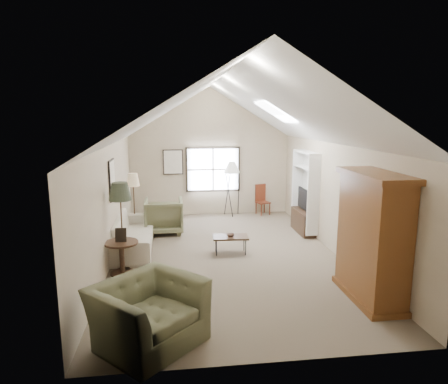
{
  "coord_description": "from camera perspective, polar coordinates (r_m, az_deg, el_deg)",
  "views": [
    {
      "loc": [
        -1.13,
        -8.51,
        3.12
      ],
      "look_at": [
        0.0,
        0.4,
        1.4
      ],
      "focal_mm": 32.0,
      "sensor_mm": 36.0,
      "label": 1
    }
  ],
  "objects": [
    {
      "name": "media_console",
      "position": [
        11.05,
        11.25,
        -4.16
      ],
      "size": [
        0.34,
        1.18,
        0.6
      ],
      "primitive_type": "cube",
      "color": "#382316",
      "rests_on": "ground"
    },
    {
      "name": "coffee_table",
      "position": [
        9.24,
        0.93,
        -7.55
      ],
      "size": [
        0.82,
        0.49,
        0.41
      ],
      "primitive_type": "cube",
      "rotation": [
        0.0,
        0.0,
        -0.05
      ],
      "color": "#3D2C18",
      "rests_on": "ground"
    },
    {
      "name": "tv_alcove",
      "position": [
        10.87,
        11.52,
        0.18
      ],
      "size": [
        0.32,
        1.3,
        2.1
      ],
      "primitive_type": "cube",
      "color": "white",
      "rests_on": "ground"
    },
    {
      "name": "skylight",
      "position": [
        9.72,
        7.39,
        11.34
      ],
      "size": [
        0.8,
        1.2,
        0.52
      ],
      "primitive_type": null,
      "color": "white",
      "rests_on": "room_shell"
    },
    {
      "name": "sofa",
      "position": [
        9.81,
        -13.26,
        -5.62
      ],
      "size": [
        1.08,
        2.68,
        0.78
      ],
      "primitive_type": "imported",
      "rotation": [
        0.0,
        0.0,
        1.59
      ],
      "color": "beige",
      "rests_on": "ground"
    },
    {
      "name": "window",
      "position": [
        12.64,
        -1.58,
        3.25
      ],
      "size": [
        1.72,
        0.08,
        1.42
      ],
      "primitive_type": "cube",
      "color": "black",
      "rests_on": "room_shell"
    },
    {
      "name": "dark_lamp",
      "position": [
        8.33,
        -14.4,
        -4.76
      ],
      "size": [
        0.45,
        0.45,
        1.86
      ],
      "primitive_type": null,
      "rotation": [
        0.0,
        0.0,
        0.02
      ],
      "color": "#282E20",
      "rests_on": "ground"
    },
    {
      "name": "armoire",
      "position": [
        7.24,
        20.45,
        -6.07
      ],
      "size": [
        0.6,
        1.5,
        2.2
      ],
      "primitive_type": "cube",
      "color": "brown",
      "rests_on": "ground"
    },
    {
      "name": "side_table",
      "position": [
        8.32,
        -14.37,
        -9.09
      ],
      "size": [
        0.68,
        0.68,
        0.67
      ],
      "primitive_type": "cylinder",
      "rotation": [
        0.0,
        0.0,
        0.02
      ],
      "color": "#3C2618",
      "rests_on": "ground"
    },
    {
      "name": "armchair_far",
      "position": [
        10.89,
        -8.6,
        -3.38
      ],
      "size": [
        1.02,
        1.05,
        0.93
      ],
      "primitive_type": "imported",
      "rotation": [
        0.0,
        0.0,
        3.17
      ],
      "color": "#5B5E42",
      "rests_on": "ground"
    },
    {
      "name": "armchair_near",
      "position": [
        5.83,
        -10.78,
        -16.72
      ],
      "size": [
        1.81,
        1.8,
        0.89
      ],
      "primitive_type": "imported",
      "rotation": [
        0.0,
        0.0,
        0.77
      ],
      "color": "#555B3F",
      "rests_on": "ground"
    },
    {
      "name": "room_shell",
      "position": [
        8.59,
        0.34,
        11.42
      ],
      "size": [
        5.01,
        8.01,
        4.0
      ],
      "color": "#6C5C4D",
      "rests_on": "ground"
    },
    {
      "name": "tripod_lamp",
      "position": [
        12.55,
        1.12,
        0.53
      ],
      "size": [
        0.61,
        0.61,
        1.75
      ],
      "primitive_type": null,
      "rotation": [
        0.0,
        0.0,
        0.23
      ],
      "color": "silver",
      "rests_on": "ground"
    },
    {
      "name": "side_chair",
      "position": [
        12.81,
        5.6,
        -1.09
      ],
      "size": [
        0.48,
        0.48,
        0.97
      ],
      "primitive_type": "cube",
      "rotation": [
        0.0,
        0.0,
        0.34
      ],
      "color": "maroon",
      "rests_on": "ground"
    },
    {
      "name": "bowl",
      "position": [
        9.17,
        0.94,
        -6.2
      ],
      "size": [
        0.2,
        0.2,
        0.05
      ],
      "primitive_type": "imported",
      "rotation": [
        0.0,
        0.0,
        -0.05
      ],
      "color": "#3E2219",
      "rests_on": "coffee_table"
    },
    {
      "name": "tan_lamp",
      "position": [
        10.86,
        -12.72,
        -1.58
      ],
      "size": [
        0.34,
        0.34,
        1.67
      ],
      "primitive_type": null,
      "rotation": [
        0.0,
        0.0,
        0.02
      ],
      "color": "tan",
      "rests_on": "ground"
    },
    {
      "name": "wall_art",
      "position": [
        10.57,
        -11.25,
        3.06
      ],
      "size": [
        1.97,
        3.71,
        0.88
      ],
      "color": "black",
      "rests_on": "room_shell"
    },
    {
      "name": "tv_panel",
      "position": [
        10.91,
        11.37,
        -1.01
      ],
      "size": [
        0.05,
        0.9,
        0.55
      ],
      "primitive_type": "cube",
      "color": "black",
      "rests_on": "media_console"
    }
  ]
}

